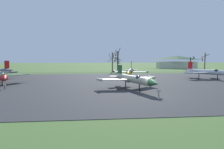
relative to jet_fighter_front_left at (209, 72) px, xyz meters
The scene contains 16 objects.
ground_plane 30.84m from the jet_fighter_front_left, 136.57° to the right, with size 600.00×600.00×0.00m, color #4C6B33.
asphalt_apron 23.06m from the jet_fighter_front_left, 166.58° to the right, with size 107.38×52.75×0.05m, color #333335.
grass_verge_strip 35.14m from the jet_fighter_front_left, 129.58° to the left, with size 167.38×12.00×0.06m, color #40592C.
jet_fighter_front_left is the anchor object (origin of this frame).
jet_fighter_rear_center 51.09m from the jet_fighter_front_left, behind, with size 10.70×13.60×4.71m.
info_placard_rear_center 48.90m from the jet_fighter_front_left, 163.93° to the right, with size 0.55×0.20×0.99m.
jet_fighter_rear_left 28.65m from the jet_fighter_front_left, 147.68° to the right, with size 11.67×13.60×4.25m.
info_placard_rear_left 31.53m from the jet_fighter_front_left, 134.26° to the right, with size 0.68×0.45×1.08m.
jet_fighter_rear_right 21.43m from the jet_fighter_front_left, 168.84° to the left, with size 10.46×14.17×4.91m.
info_placard_rear_right 22.76m from the jet_fighter_front_left, behind, with size 0.57×0.33×1.10m.
bare_tree_far_left 39.58m from the jet_fighter_front_left, 126.39° to the left, with size 3.60×3.52×8.46m.
bare_tree_left_of_center 38.22m from the jet_fighter_front_left, 123.87° to the left, with size 3.16×2.83×10.50m.
bare_tree_center 40.07m from the jet_fighter_front_left, 121.24° to the left, with size 3.29×3.02×7.85m.
bare_tree_right_of_center 36.62m from the jet_fighter_front_left, 68.97° to the left, with size 3.47×3.28×6.97m.
bare_tree_far_right 40.58m from the jet_fighter_front_left, 59.89° to the left, with size 3.81×2.87×8.58m.
visitor_building 67.53m from the jet_fighter_front_left, 73.12° to the left, with size 24.98×14.87×7.83m.
Camera 1 is at (-8.65, -26.70, 5.32)m, focal length 29.84 mm.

